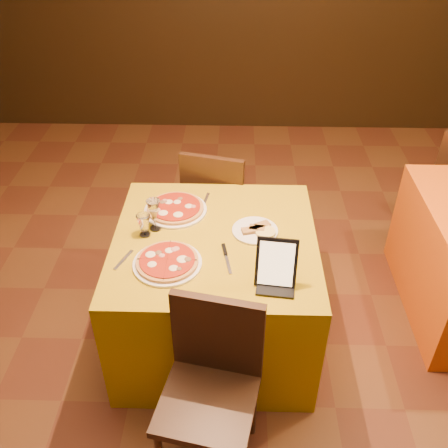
{
  "coord_description": "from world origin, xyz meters",
  "views": [
    {
      "loc": [
        -0.18,
        -1.6,
        2.41
      ],
      "look_at": [
        -0.24,
        0.5,
        0.86
      ],
      "focal_mm": 40.0,
      "sensor_mm": 36.0,
      "label": 1
    }
  ],
  "objects_px": {
    "main_table": "(216,289)",
    "chair_main_far": "(220,202)",
    "wine_glass": "(154,215)",
    "pizza_far": "(175,209)",
    "water_glass": "(144,225)",
    "tablet": "(276,263)",
    "pizza_near": "(167,262)",
    "chair_main_near": "(208,402)"
  },
  "relations": [
    {
      "from": "main_table",
      "to": "tablet",
      "type": "bearing_deg",
      "value": -47.55
    },
    {
      "from": "main_table",
      "to": "pizza_near",
      "type": "height_order",
      "value": "pizza_near"
    },
    {
      "from": "tablet",
      "to": "chair_main_near",
      "type": "bearing_deg",
      "value": -115.83
    },
    {
      "from": "water_glass",
      "to": "chair_main_far",
      "type": "bearing_deg",
      "value": 63.89
    },
    {
      "from": "pizza_far",
      "to": "main_table",
      "type": "bearing_deg",
      "value": -46.01
    },
    {
      "from": "pizza_near",
      "to": "tablet",
      "type": "distance_m",
      "value": 0.56
    },
    {
      "from": "chair_main_far",
      "to": "wine_glass",
      "type": "distance_m",
      "value": 0.88
    },
    {
      "from": "pizza_far",
      "to": "tablet",
      "type": "distance_m",
      "value": 0.8
    },
    {
      "from": "pizza_far",
      "to": "water_glass",
      "type": "xyz_separation_m",
      "value": [
        -0.14,
        -0.23,
        0.05
      ]
    },
    {
      "from": "wine_glass",
      "to": "water_glass",
      "type": "height_order",
      "value": "wine_glass"
    },
    {
      "from": "main_table",
      "to": "pizza_near",
      "type": "bearing_deg",
      "value": -135.83
    },
    {
      "from": "chair_main_near",
      "to": "wine_glass",
      "type": "bearing_deg",
      "value": 122.17
    },
    {
      "from": "pizza_near",
      "to": "tablet",
      "type": "xyz_separation_m",
      "value": [
        0.53,
        -0.11,
        0.1
      ]
    },
    {
      "from": "chair_main_far",
      "to": "pizza_far",
      "type": "height_order",
      "value": "chair_main_far"
    },
    {
      "from": "wine_glass",
      "to": "water_glass",
      "type": "bearing_deg",
      "value": -130.26
    },
    {
      "from": "pizza_far",
      "to": "wine_glass",
      "type": "xyz_separation_m",
      "value": [
        -0.09,
        -0.17,
        0.08
      ]
    },
    {
      "from": "main_table",
      "to": "wine_glass",
      "type": "xyz_separation_m",
      "value": [
        -0.33,
        0.07,
        0.47
      ]
    },
    {
      "from": "water_glass",
      "to": "tablet",
      "type": "height_order",
      "value": "tablet"
    },
    {
      "from": "wine_glass",
      "to": "chair_main_near",
      "type": "bearing_deg",
      "value": -69.38
    },
    {
      "from": "pizza_near",
      "to": "water_glass",
      "type": "xyz_separation_m",
      "value": [
        -0.15,
        0.24,
        0.05
      ]
    },
    {
      "from": "wine_glass",
      "to": "pizza_near",
      "type": "bearing_deg",
      "value": -71.11
    },
    {
      "from": "chair_main_near",
      "to": "wine_glass",
      "type": "height_order",
      "value": "wine_glass"
    },
    {
      "from": "pizza_far",
      "to": "water_glass",
      "type": "bearing_deg",
      "value": -121.65
    },
    {
      "from": "pizza_far",
      "to": "tablet",
      "type": "relative_size",
      "value": 1.49
    },
    {
      "from": "chair_main_far",
      "to": "pizza_near",
      "type": "height_order",
      "value": "chair_main_far"
    },
    {
      "from": "main_table",
      "to": "chair_main_far",
      "type": "distance_m",
      "value": 0.8
    },
    {
      "from": "wine_glass",
      "to": "main_table",
      "type": "bearing_deg",
      "value": -12.72
    },
    {
      "from": "pizza_far",
      "to": "tablet",
      "type": "xyz_separation_m",
      "value": [
        0.54,
        -0.58,
        0.1
      ]
    },
    {
      "from": "wine_glass",
      "to": "water_glass",
      "type": "relative_size",
      "value": 1.46
    },
    {
      "from": "wine_glass",
      "to": "tablet",
      "type": "height_order",
      "value": "tablet"
    },
    {
      "from": "main_table",
      "to": "tablet",
      "type": "height_order",
      "value": "tablet"
    },
    {
      "from": "main_table",
      "to": "water_glass",
      "type": "distance_m",
      "value": 0.58
    },
    {
      "from": "pizza_near",
      "to": "pizza_far",
      "type": "xyz_separation_m",
      "value": [
        -0.01,
        0.47,
        -0.0
      ]
    },
    {
      "from": "main_table",
      "to": "water_glass",
      "type": "height_order",
      "value": "water_glass"
    },
    {
      "from": "pizza_near",
      "to": "tablet",
      "type": "bearing_deg",
      "value": -11.7
    },
    {
      "from": "water_glass",
      "to": "tablet",
      "type": "bearing_deg",
      "value": -27.05
    },
    {
      "from": "pizza_near",
      "to": "water_glass",
      "type": "height_order",
      "value": "water_glass"
    },
    {
      "from": "main_table",
      "to": "wine_glass",
      "type": "height_order",
      "value": "wine_glass"
    },
    {
      "from": "water_glass",
      "to": "pizza_far",
      "type": "bearing_deg",
      "value": 58.35
    },
    {
      "from": "chair_main_far",
      "to": "tablet",
      "type": "height_order",
      "value": "tablet"
    },
    {
      "from": "chair_main_near",
      "to": "pizza_far",
      "type": "distance_m",
      "value": 1.12
    },
    {
      "from": "chair_main_far",
      "to": "pizza_near",
      "type": "bearing_deg",
      "value": 91.39
    }
  ]
}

